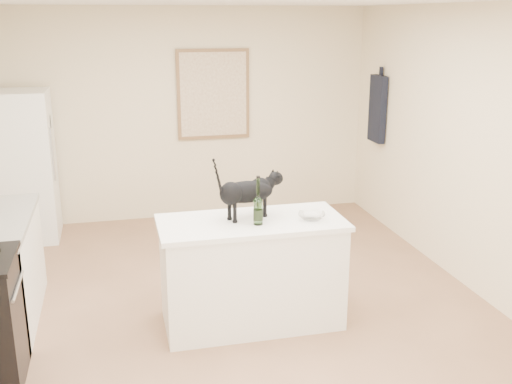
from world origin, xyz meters
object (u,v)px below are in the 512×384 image
Objects in this scene: fridge at (23,167)px; glass_bowl at (312,216)px; wine_bottle at (258,203)px; black_cat at (246,195)px.

fridge is 7.88× the size of glass_bowl.
glass_bowl is (0.45, 0.01, -0.15)m from wine_bottle.
black_cat is (2.02, -2.49, 0.25)m from fridge.
black_cat is 2.64× the size of glass_bowl.
wine_bottle is 0.47m from glass_bowl.
glass_bowl is at bearing -35.87° from black_cat.
black_cat is at bearing -50.94° from fridge.
black_cat reaches higher than glass_bowl.
fridge is 4.92× the size of wine_bottle.
wine_bottle is at bearing -51.95° from fridge.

